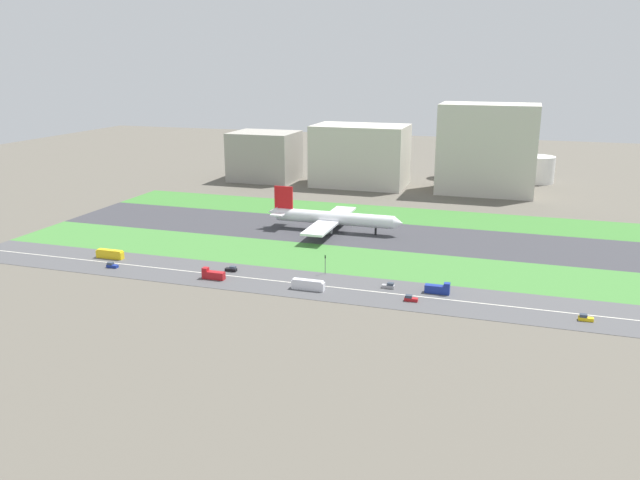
# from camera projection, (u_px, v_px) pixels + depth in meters

# --- Properties ---
(ground_plane) EXTENTS (800.00, 800.00, 0.00)m
(ground_plane) POSITION_uv_depth(u_px,v_px,m) (351.00, 233.00, 294.25)
(ground_plane) COLOR #5B564C
(runway) EXTENTS (280.00, 46.00, 0.10)m
(runway) POSITION_uv_depth(u_px,v_px,m) (351.00, 233.00, 294.24)
(runway) COLOR #38383D
(runway) RESTS_ON ground_plane
(grass_median_north) EXTENTS (280.00, 36.00, 0.10)m
(grass_median_north) POSITION_uv_depth(u_px,v_px,m) (371.00, 213.00, 331.80)
(grass_median_north) COLOR #3D7A33
(grass_median_north) RESTS_ON ground_plane
(grass_median_south) EXTENTS (280.00, 36.00, 0.10)m
(grass_median_south) POSITION_uv_depth(u_px,v_px,m) (324.00, 258.00, 256.67)
(grass_median_south) COLOR #427F38
(grass_median_south) RESTS_ON ground_plane
(highway) EXTENTS (280.00, 28.00, 0.10)m
(highway) POSITION_uv_depth(u_px,v_px,m) (297.00, 283.00, 227.36)
(highway) COLOR #4C4C4F
(highway) RESTS_ON ground_plane
(highway_centerline) EXTENTS (266.00, 0.50, 0.01)m
(highway_centerline) POSITION_uv_depth(u_px,v_px,m) (297.00, 283.00, 227.34)
(highway_centerline) COLOR silver
(highway_centerline) RESTS_ON highway
(airliner) EXTENTS (65.00, 56.00, 19.70)m
(airliner) POSITION_uv_depth(u_px,v_px,m) (331.00, 218.00, 295.39)
(airliner) COLOR white
(airliner) RESTS_ON runway
(car_0) EXTENTS (4.40, 1.80, 2.00)m
(car_0) POSITION_uv_depth(u_px,v_px,m) (231.00, 269.00, 239.97)
(car_0) COLOR black
(car_0) RESTS_ON highway
(truck_1) EXTENTS (8.40, 2.50, 4.00)m
(truck_1) POSITION_uv_depth(u_px,v_px,m) (438.00, 289.00, 216.98)
(truck_1) COLOR navy
(truck_1) RESTS_ON highway
(car_3) EXTENTS (4.40, 1.80, 2.00)m
(car_3) POSITION_uv_depth(u_px,v_px,m) (410.00, 299.00, 210.28)
(car_3) COLOR #B2191E
(car_3) RESTS_ON highway
(bus_0) EXTENTS (11.60, 2.50, 3.50)m
(bus_0) POSITION_uv_depth(u_px,v_px,m) (110.00, 254.00, 255.48)
(bus_0) COLOR yellow
(bus_0) RESTS_ON highway
(bus_1) EXTENTS (11.60, 2.50, 3.50)m
(bus_1) POSITION_uv_depth(u_px,v_px,m) (308.00, 285.00, 220.57)
(bus_1) COLOR silver
(bus_1) RESTS_ON highway
(truck_0) EXTENTS (8.40, 2.50, 4.00)m
(truck_0) POSITION_uv_depth(u_px,v_px,m) (213.00, 275.00, 231.37)
(truck_0) COLOR #B2191E
(truck_0) RESTS_ON highway
(car_1) EXTENTS (4.40, 1.80, 2.00)m
(car_1) POSITION_uv_depth(u_px,v_px,m) (389.00, 286.00, 222.21)
(car_1) COLOR #99999E
(car_1) RESTS_ON highway
(car_4) EXTENTS (4.40, 1.80, 2.00)m
(car_4) POSITION_uv_depth(u_px,v_px,m) (585.00, 318.00, 194.46)
(car_4) COLOR yellow
(car_4) RESTS_ON highway
(car_2) EXTENTS (4.40, 1.80, 2.00)m
(car_2) POSITION_uv_depth(u_px,v_px,m) (112.00, 265.00, 244.25)
(car_2) COLOR navy
(car_2) RESTS_ON highway
(traffic_light) EXTENTS (0.36, 0.50, 7.20)m
(traffic_light) POSITION_uv_depth(u_px,v_px,m) (325.00, 263.00, 236.21)
(traffic_light) COLOR #4C4C51
(traffic_light) RESTS_ON highway
(terminal_building) EXTENTS (41.41, 34.79, 31.48)m
(terminal_building) POSITION_uv_depth(u_px,v_px,m) (265.00, 156.00, 420.98)
(terminal_building) COLOR #9E998E
(terminal_building) RESTS_ON ground_plane
(hangar_building) EXTENTS (57.74, 36.48, 37.91)m
(hangar_building) POSITION_uv_depth(u_px,v_px,m) (360.00, 156.00, 400.93)
(hangar_building) COLOR beige
(hangar_building) RESTS_ON ground_plane
(office_tower) EXTENTS (56.21, 33.34, 52.45)m
(office_tower) POSITION_uv_depth(u_px,v_px,m) (487.00, 149.00, 376.21)
(office_tower) COLOR beige
(office_tower) RESTS_ON ground_plane
(fuel_tank_west) EXTENTS (22.78, 22.78, 14.35)m
(fuel_tank_west) POSITION_uv_depth(u_px,v_px,m) (452.00, 167.00, 429.81)
(fuel_tank_west) COLOR silver
(fuel_tank_west) RESTS_ON ground_plane
(fuel_tank_centre) EXTENTS (18.51, 18.51, 13.04)m
(fuel_tank_centre) POSITION_uv_depth(u_px,v_px,m) (498.00, 170.00, 421.24)
(fuel_tank_centre) COLOR silver
(fuel_tank_centre) RESTS_ON ground_plane
(fuel_tank_east) EXTENTS (21.30, 21.30, 17.02)m
(fuel_tank_east) POSITION_uv_depth(u_px,v_px,m) (537.00, 169.00, 413.42)
(fuel_tank_east) COLOR silver
(fuel_tank_east) RESTS_ON ground_plane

